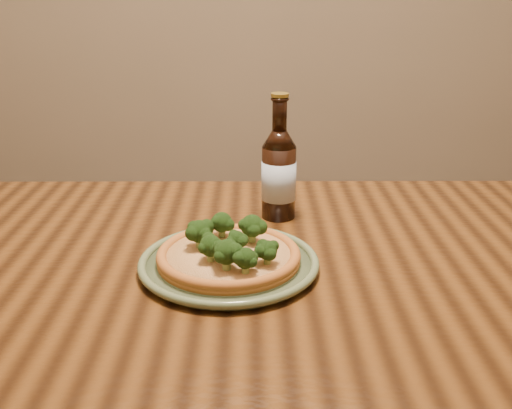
{
  "coord_description": "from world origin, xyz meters",
  "views": [
    {
      "loc": [
        -0.15,
        -0.8,
        1.2
      ],
      "look_at": [
        -0.15,
        0.21,
        0.82
      ],
      "focal_mm": 42.0,
      "sensor_mm": 36.0,
      "label": 1
    }
  ],
  "objects_px": {
    "table": "(340,314)",
    "plate": "(229,263)",
    "pizza": "(229,253)",
    "beer_bottle": "(279,173)"
  },
  "relations": [
    {
      "from": "pizza",
      "to": "beer_bottle",
      "type": "relative_size",
      "value": 0.95
    },
    {
      "from": "table",
      "to": "plate",
      "type": "bearing_deg",
      "value": -177.24
    },
    {
      "from": "table",
      "to": "pizza",
      "type": "bearing_deg",
      "value": -177.2
    },
    {
      "from": "pizza",
      "to": "beer_bottle",
      "type": "xyz_separation_m",
      "value": [
        0.09,
        0.23,
        0.06
      ]
    },
    {
      "from": "table",
      "to": "plate",
      "type": "height_order",
      "value": "plate"
    },
    {
      "from": "table",
      "to": "plate",
      "type": "relative_size",
      "value": 5.35
    },
    {
      "from": "plate",
      "to": "beer_bottle",
      "type": "xyz_separation_m",
      "value": [
        0.09,
        0.23,
        0.08
      ]
    },
    {
      "from": "table",
      "to": "plate",
      "type": "distance_m",
      "value": 0.22
    },
    {
      "from": "table",
      "to": "pizza",
      "type": "relative_size",
      "value": 6.74
    },
    {
      "from": "plate",
      "to": "table",
      "type": "bearing_deg",
      "value": 2.76
    }
  ]
}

